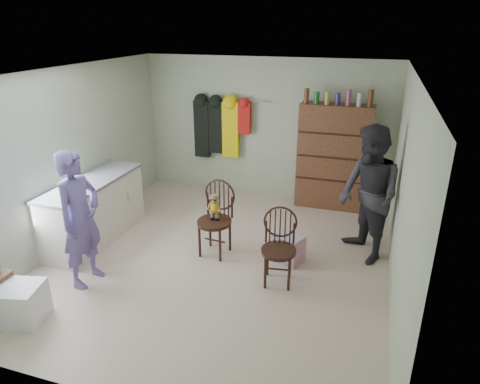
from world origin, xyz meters
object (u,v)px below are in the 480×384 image
(chair_front, at_px, (216,214))
(dresser, at_px, (333,157))
(counter, at_px, (94,210))
(chair_far, at_px, (279,244))

(chair_front, distance_m, dresser, 2.53)
(counter, relative_size, dresser, 0.90)
(dresser, bearing_deg, chair_front, -122.25)
(counter, distance_m, dresser, 3.96)
(chair_far, relative_size, dresser, 0.47)
(counter, relative_size, chair_front, 1.76)
(counter, bearing_deg, chair_front, 5.38)
(chair_front, height_order, dresser, dresser)
(chair_front, xyz_separation_m, dresser, (1.34, 2.12, 0.32))
(counter, relative_size, chair_far, 1.91)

